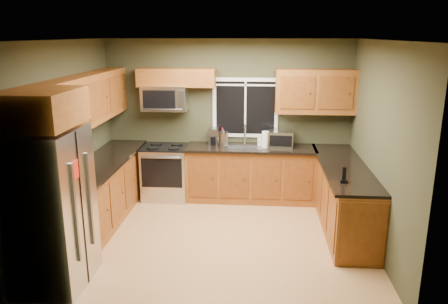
# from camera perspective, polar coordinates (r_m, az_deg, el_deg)

# --- Properties ---
(floor) EXTENTS (4.20, 4.20, 0.00)m
(floor) POSITION_cam_1_polar(r_m,az_deg,el_deg) (6.28, -0.72, -11.01)
(floor) COLOR #B4834F
(floor) RESTS_ON ground
(ceiling) EXTENTS (4.20, 4.20, 0.00)m
(ceiling) POSITION_cam_1_polar(r_m,az_deg,el_deg) (5.64, -0.82, 14.43)
(ceiling) COLOR white
(ceiling) RESTS_ON back_wall
(back_wall) EXTENTS (4.20, 0.00, 4.20)m
(back_wall) POSITION_cam_1_polar(r_m,az_deg,el_deg) (7.57, 0.51, 4.34)
(back_wall) COLOR #373823
(back_wall) RESTS_ON ground
(front_wall) EXTENTS (4.20, 0.00, 4.20)m
(front_wall) POSITION_cam_1_polar(r_m,az_deg,el_deg) (4.11, -3.13, -5.15)
(front_wall) COLOR #373823
(front_wall) RESTS_ON ground
(left_wall) EXTENTS (0.00, 3.60, 3.60)m
(left_wall) POSITION_cam_1_polar(r_m,az_deg,el_deg) (6.36, -19.96, 1.32)
(left_wall) COLOR #373823
(left_wall) RESTS_ON ground
(right_wall) EXTENTS (0.00, 3.60, 3.60)m
(right_wall) POSITION_cam_1_polar(r_m,az_deg,el_deg) (6.00, 19.63, 0.55)
(right_wall) COLOR #373823
(right_wall) RESTS_ON ground
(window) EXTENTS (1.12, 0.03, 1.02)m
(window) POSITION_cam_1_polar(r_m,az_deg,el_deg) (7.50, 2.80, 5.80)
(window) COLOR white
(window) RESTS_ON back_wall
(base_cabinets_left) EXTENTS (0.60, 2.65, 0.90)m
(base_cabinets_left) POSITION_cam_1_polar(r_m,az_deg,el_deg) (6.92, -15.42, -5.00)
(base_cabinets_left) COLOR brown
(base_cabinets_left) RESTS_ON ground
(countertop_left) EXTENTS (0.65, 2.65, 0.04)m
(countertop_left) POSITION_cam_1_polar(r_m,az_deg,el_deg) (6.77, -15.50, -1.27)
(countertop_left) COLOR black
(countertop_left) RESTS_ON base_cabinets_left
(base_cabinets_back) EXTENTS (2.17, 0.60, 0.90)m
(base_cabinets_back) POSITION_cam_1_polar(r_m,az_deg,el_deg) (7.48, 3.50, -2.93)
(base_cabinets_back) COLOR brown
(base_cabinets_back) RESTS_ON ground
(countertop_back) EXTENTS (2.17, 0.65, 0.04)m
(countertop_back) POSITION_cam_1_polar(r_m,az_deg,el_deg) (7.33, 3.56, 0.50)
(countertop_back) COLOR black
(countertop_back) RESTS_ON base_cabinets_back
(base_cabinets_peninsula) EXTENTS (0.60, 2.52, 0.90)m
(base_cabinets_peninsula) POSITION_cam_1_polar(r_m,az_deg,el_deg) (6.70, 15.30, -5.67)
(base_cabinets_peninsula) COLOR brown
(base_cabinets_peninsula) RESTS_ON ground
(countertop_peninsula) EXTENTS (0.65, 2.50, 0.04)m
(countertop_peninsula) POSITION_cam_1_polar(r_m,az_deg,el_deg) (6.56, 15.36, -1.80)
(countertop_peninsula) COLOR black
(countertop_peninsula) RESTS_ON base_cabinets_peninsula
(upper_cabinets_left) EXTENTS (0.33, 2.65, 0.72)m
(upper_cabinets_left) POSITION_cam_1_polar(r_m,az_deg,el_deg) (6.63, -17.38, 6.58)
(upper_cabinets_left) COLOR brown
(upper_cabinets_left) RESTS_ON left_wall
(upper_cabinets_back_left) EXTENTS (1.30, 0.33, 0.30)m
(upper_cabinets_back_left) POSITION_cam_1_polar(r_m,az_deg,el_deg) (7.41, -6.23, 9.65)
(upper_cabinets_back_left) COLOR brown
(upper_cabinets_back_left) RESTS_ON back_wall
(upper_cabinets_back_right) EXTENTS (1.30, 0.33, 0.72)m
(upper_cabinets_back_right) POSITION_cam_1_polar(r_m,az_deg,el_deg) (7.36, 11.86, 7.74)
(upper_cabinets_back_right) COLOR brown
(upper_cabinets_back_right) RESTS_ON back_wall
(upper_cabinet_over_fridge) EXTENTS (0.72, 0.90, 0.38)m
(upper_cabinet_over_fridge) POSITION_cam_1_polar(r_m,az_deg,el_deg) (4.93, -22.98, 5.30)
(upper_cabinet_over_fridge) COLOR brown
(upper_cabinet_over_fridge) RESTS_ON left_wall
(refrigerator) EXTENTS (0.74, 0.90, 1.80)m
(refrigerator) POSITION_cam_1_polar(r_m,az_deg,el_deg) (5.22, -21.69, -6.98)
(refrigerator) COLOR #B7B7BC
(refrigerator) RESTS_ON ground
(range) EXTENTS (0.76, 0.69, 0.94)m
(range) POSITION_cam_1_polar(r_m,az_deg,el_deg) (7.62, -7.60, -2.57)
(range) COLOR #B7B7BC
(range) RESTS_ON ground
(microwave) EXTENTS (0.76, 0.41, 0.42)m
(microwave) POSITION_cam_1_polar(r_m,az_deg,el_deg) (7.46, -7.72, 7.01)
(microwave) COLOR #B7B7BC
(microwave) RESTS_ON back_wall
(sink) EXTENTS (0.60, 0.42, 0.36)m
(sink) POSITION_cam_1_polar(r_m,az_deg,el_deg) (7.34, 2.67, 0.80)
(sink) COLOR slate
(sink) RESTS_ON countertop_back
(toaster_oven) EXTENTS (0.46, 0.37, 0.27)m
(toaster_oven) POSITION_cam_1_polar(r_m,az_deg,el_deg) (7.37, 7.36, 1.73)
(toaster_oven) COLOR #B7B7BC
(toaster_oven) RESTS_ON countertop_back
(coffee_maker) EXTENTS (0.17, 0.23, 0.27)m
(coffee_maker) POSITION_cam_1_polar(r_m,az_deg,el_deg) (7.49, -1.35, 2.02)
(coffee_maker) COLOR slate
(coffee_maker) RESTS_ON countertop_back
(kettle) EXTENTS (0.19, 0.19, 0.30)m
(kettle) POSITION_cam_1_polar(r_m,az_deg,el_deg) (7.32, -0.06, 1.80)
(kettle) COLOR #B7B7BC
(kettle) RESTS_ON countertop_back
(paper_towel_roll) EXTENTS (0.14, 0.14, 0.30)m
(paper_towel_roll) POSITION_cam_1_polar(r_m,az_deg,el_deg) (7.27, 5.43, 1.63)
(paper_towel_roll) COLOR white
(paper_towel_roll) RESTS_ON countertop_back
(soap_bottle_a) EXTENTS (0.12, 0.13, 0.27)m
(soap_bottle_a) POSITION_cam_1_polar(r_m,az_deg,el_deg) (7.53, -0.21, 2.16)
(soap_bottle_a) COLOR red
(soap_bottle_a) RESTS_ON countertop_back
(soap_bottle_b) EXTENTS (0.10, 0.10, 0.19)m
(soap_bottle_b) POSITION_cam_1_polar(r_m,az_deg,el_deg) (7.40, 4.78, 1.53)
(soap_bottle_b) COLOR white
(soap_bottle_b) RESTS_ON countertop_back
(soap_bottle_c) EXTENTS (0.18, 0.18, 0.18)m
(soap_bottle_c) POSITION_cam_1_polar(r_m,az_deg,el_deg) (7.50, -0.88, 1.75)
(soap_bottle_c) COLOR white
(soap_bottle_c) RESTS_ON countertop_back
(cordless_phone) EXTENTS (0.10, 0.10, 0.21)m
(cordless_phone) POSITION_cam_1_polar(r_m,az_deg,el_deg) (5.77, 15.38, -3.27)
(cordless_phone) COLOR black
(cordless_phone) RESTS_ON countertop_peninsula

